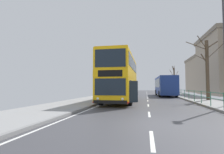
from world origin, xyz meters
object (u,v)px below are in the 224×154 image
object	(u,v)px
street_lamp_far_side	(224,37)
bare_tree_far_01	(207,68)
background_bus_far_lane	(165,86)
double_decker_bus_main	(121,78)
bare_tree_far_00	(174,79)
background_building_00	(209,74)

from	to	relation	value
street_lamp_far_side	bare_tree_far_01	bearing A→B (deg)	84.38
background_bus_far_lane	street_lamp_far_side	xyz separation A→B (m)	(2.78, -15.97, 3.61)
double_decker_bus_main	bare_tree_far_01	bearing A→B (deg)	18.23
street_lamp_far_side	bare_tree_far_01	size ratio (longest dim) A/B	1.39
bare_tree_far_00	background_building_00	bearing A→B (deg)	35.63
background_bus_far_lane	bare_tree_far_00	distance (m)	13.34
bare_tree_far_01	background_building_00	xyz separation A→B (m)	(10.02, 30.14, 1.33)
double_decker_bus_main	background_building_00	distance (m)	38.23
background_bus_far_lane	bare_tree_far_00	xyz separation A→B (m)	(3.40, 12.78, 1.72)
street_lamp_far_side	bare_tree_far_00	xyz separation A→B (m)	(0.63, 28.76, -1.90)
background_bus_far_lane	bare_tree_far_01	size ratio (longest dim) A/B	1.60
bare_tree_far_00	bare_tree_far_01	bearing A→B (deg)	-90.15
double_decker_bus_main	bare_tree_far_01	size ratio (longest dim) A/B	1.56
double_decker_bus_main	background_building_00	xyz separation A→B (m)	(18.98, 33.09, 2.51)
bare_tree_far_01	background_building_00	size ratio (longest dim) A/B	0.39
background_bus_far_lane	bare_tree_far_01	xyz separation A→B (m)	(3.34, -10.22, 1.83)
background_building_00	bare_tree_far_01	bearing A→B (deg)	-108.39
double_decker_bus_main	background_bus_far_lane	bearing A→B (deg)	66.91
double_decker_bus_main	bare_tree_far_00	world-z (taller)	bare_tree_far_00
street_lamp_far_side	bare_tree_far_00	bearing A→B (deg)	88.75
bare_tree_far_00	background_building_00	world-z (taller)	background_building_00
background_bus_far_lane	background_building_00	bearing A→B (deg)	56.15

